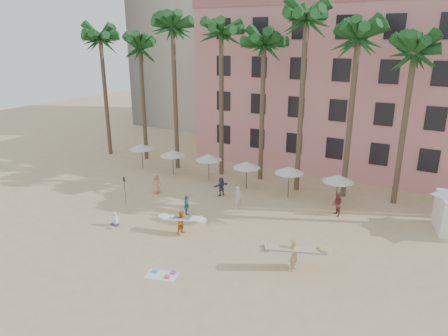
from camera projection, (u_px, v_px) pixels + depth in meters
ground at (173, 253)px, 25.09m from camera, size 120.00×120.00×0.00m
pink_hotel at (376, 88)px, 40.91m from camera, size 35.00×14.00×16.00m
palm_row at (278, 37)px, 33.29m from camera, size 44.40×5.40×16.30m
umbrella_row at (227, 161)px, 36.13m from camera, size 22.50×2.70×2.73m
beach_towel at (163, 275)px, 22.76m from camera, size 2.01×1.48×0.14m
carrier_yellow at (295, 253)px, 22.96m from camera, size 3.42×2.38×1.96m
carrier_white at (182, 222)px, 27.36m from camera, size 2.83×1.43×1.68m
beachgoers at (232, 194)px, 32.21m from camera, size 15.91×6.82×1.89m
paddle at (125, 187)px, 32.37m from camera, size 0.18×0.04×2.23m
seated_man at (114, 222)px, 28.59m from camera, size 0.45×0.79×1.03m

